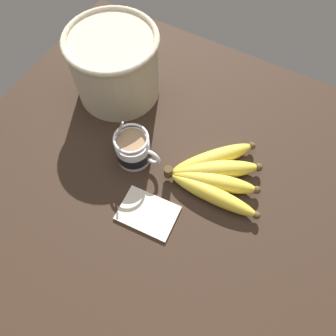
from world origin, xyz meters
The scene contains 5 objects.
table centered at (0.00, 0.00, 1.74)cm, with size 96.60×96.60×3.48cm.
coffee_mug centered at (-7.00, 2.52, 7.29)cm, with size 13.42×8.28×13.65cm.
banana_bunch centered at (12.25, 6.42, 5.55)cm, with size 23.54×19.47×4.44cm.
woven_basket centered at (-21.74, 18.79, 12.80)cm, with size 22.86×22.86×17.86cm.
napkin centered at (3.06, -8.35, 3.78)cm, with size 13.26×9.72×0.60cm.
Camera 1 is at (19.04, -28.12, 72.92)cm, focal length 35.00 mm.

